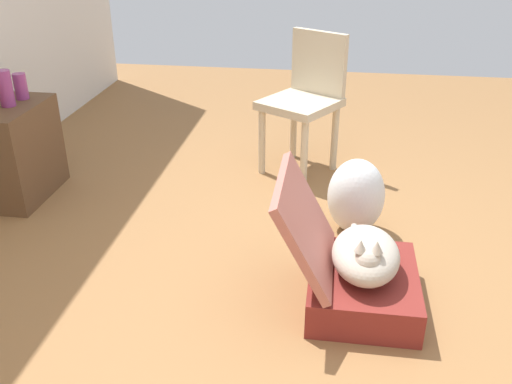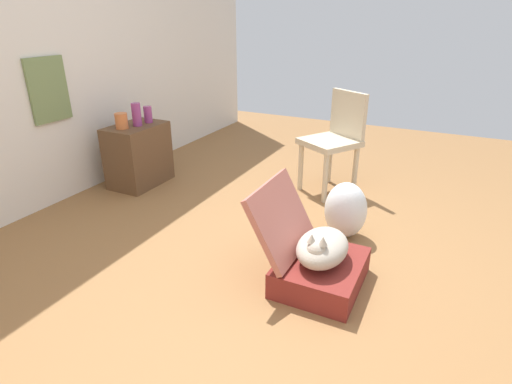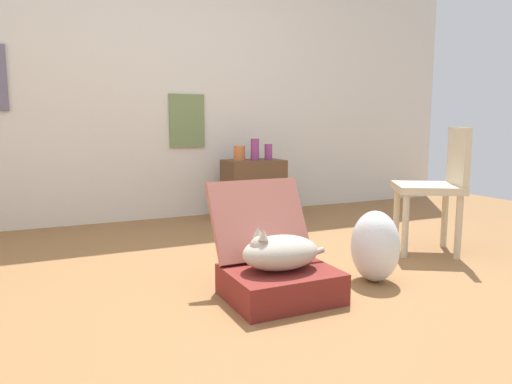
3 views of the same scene
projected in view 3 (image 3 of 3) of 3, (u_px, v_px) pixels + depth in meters
ground_plane at (281, 288)px, 2.61m from camera, size 7.68×7.68×0.00m
wall_back at (169, 80)px, 4.45m from camera, size 6.40×0.15×2.60m
suitcase_base at (280, 284)px, 2.44m from camera, size 0.54×0.46×0.16m
suitcase_lid at (259, 219)px, 2.62m from camera, size 0.54×0.25×0.42m
cat at (279, 252)px, 2.41m from camera, size 0.49×0.28×0.22m
plastic_bag_white at (375, 246)px, 2.70m from camera, size 0.26×0.29×0.41m
side_table at (253, 189)px, 4.51m from camera, size 0.54×0.36×0.55m
vase_tall at (239, 153)px, 4.43m from camera, size 0.11×0.11×0.13m
vase_short at (268, 152)px, 4.48m from camera, size 0.07×0.07×0.15m
vase_round at (255, 149)px, 4.43m from camera, size 0.08×0.08×0.20m
chair at (437, 184)px, 3.28m from camera, size 0.58×0.57×0.87m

